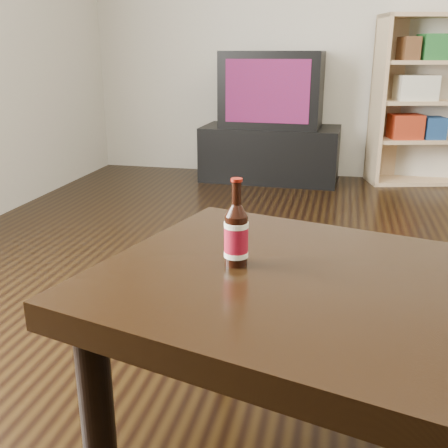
% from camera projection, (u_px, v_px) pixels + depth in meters
% --- Properties ---
extents(wall_back, '(5.00, 0.02, 2.70)m').
position_uv_depth(wall_back, '(403.00, 4.00, 3.96)').
color(wall_back, beige).
rests_on(wall_back, ground).
extents(tv_stand, '(1.10, 0.57, 0.43)m').
position_uv_depth(tv_stand, '(270.00, 153.00, 4.27)').
color(tv_stand, black).
rests_on(tv_stand, floor).
extents(tv, '(0.78, 0.50, 0.58)m').
position_uv_depth(tv, '(272.00, 89.00, 4.11)').
color(tv, black).
rests_on(tv, tv_stand).
extents(bookshelf, '(0.74, 0.48, 1.27)m').
position_uv_depth(bookshelf, '(417.00, 98.00, 4.06)').
color(bookshelf, tan).
rests_on(bookshelf, floor).
extents(coffee_table, '(1.51, 1.11, 0.51)m').
position_uv_depth(coffee_table, '(393.00, 322.00, 1.14)').
color(coffee_table, black).
rests_on(coffee_table, floor).
extents(beer_bottle, '(0.06, 0.06, 0.21)m').
position_uv_depth(beer_bottle, '(236.00, 235.00, 1.25)').
color(beer_bottle, black).
rests_on(beer_bottle, coffee_table).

